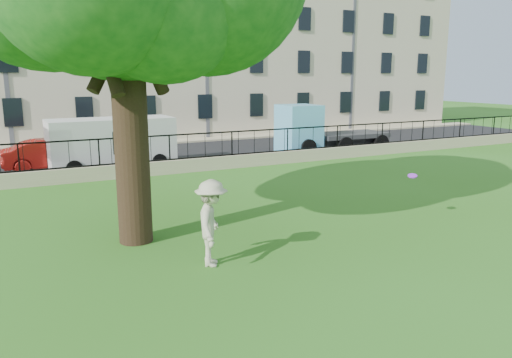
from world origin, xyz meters
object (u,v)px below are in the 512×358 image
man (212,223)px  frisbee (412,176)px  red_sedan (52,155)px  blue_truck (332,127)px  white_van (112,144)px

man → frisbee: man is taller
frisbee → red_sedan: size_ratio=0.06×
red_sedan → blue_truck: (14.92, -1.00, 0.63)m
man → red_sedan: size_ratio=0.47×
white_van → red_sedan: bearing=156.9°
red_sedan → frisbee: bearing=-149.6°
frisbee → white_van: white_van is taller
red_sedan → blue_truck: 14.96m
man → blue_truck: bearing=-16.7°
frisbee → white_van: (-6.00, 12.87, -0.25)m
blue_truck → frisbee: bearing=-113.9°
frisbee → white_van: bearing=115.0°
white_van → blue_truck: blue_truck is taller
red_sedan → blue_truck: bearing=-95.1°
red_sedan → white_van: (2.55, -1.00, 0.47)m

